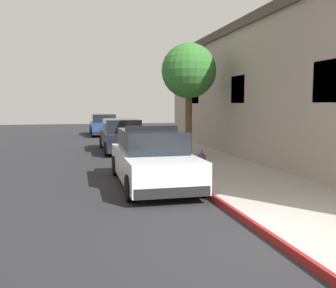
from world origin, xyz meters
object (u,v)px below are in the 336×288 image
parked_car_dark_far (104,125)px  fire_hydrant (202,163)px  police_cruiser (152,159)px  street_tree (189,72)px  parked_car_silver_ahead (122,136)px

parked_car_dark_far → fire_hydrant: 17.72m
police_cruiser → parked_car_dark_far: size_ratio=1.00×
fire_hydrant → street_tree: street_tree is taller
police_cruiser → fire_hydrant: police_cruiser is taller
parked_car_silver_ahead → fire_hydrant: 7.79m
police_cruiser → parked_car_dark_far: police_cruiser is taller
fire_hydrant → street_tree: 5.35m
parked_car_dark_far → street_tree: bearing=-78.9°
fire_hydrant → street_tree: size_ratio=0.16×
parked_car_silver_ahead → fire_hydrant: size_ratio=6.37×
police_cruiser → parked_car_silver_ahead: bearing=89.6°
parked_car_silver_ahead → street_tree: bearing=-54.3°
parked_car_dark_far → fire_hydrant: (1.78, -17.63, -0.24)m
fire_hydrant → street_tree: bearing=78.9°
police_cruiser → street_tree: (2.47, 4.70, 2.88)m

